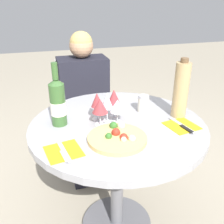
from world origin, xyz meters
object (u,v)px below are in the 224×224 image
object	(u,v)px
dining_table	(117,145)
seated_diner	(86,115)
chair_behind_diner	(83,115)
pizza_large	(118,137)
wine_bottle	(58,102)
tall_carafe	(181,90)

from	to	relation	value
dining_table	seated_diner	bearing A→B (deg)	94.22
chair_behind_diner	pizza_large	distance (m)	1.03
wine_bottle	tall_carafe	xyz separation A→B (m)	(0.65, -0.09, 0.03)
seated_diner	tall_carafe	world-z (taller)	seated_diner
chair_behind_diner	seated_diner	world-z (taller)	seated_diner
pizza_large	wine_bottle	xyz separation A→B (m)	(-0.25, 0.24, 0.11)
pizza_large	tall_carafe	bearing A→B (deg)	20.27
chair_behind_diner	pizza_large	size ratio (longest dim) A/B	3.22
chair_behind_diner	wine_bottle	distance (m)	0.90
wine_bottle	tall_carafe	size ratio (longest dim) A/B	1.00
pizza_large	tall_carafe	size ratio (longest dim) A/B	0.85
seated_diner	tall_carafe	distance (m)	0.89
dining_table	tall_carafe	xyz separation A→B (m)	(0.36, -0.01, 0.30)
dining_table	wine_bottle	xyz separation A→B (m)	(-0.30, 0.08, 0.27)
seated_diner	pizza_large	xyz separation A→B (m)	(-0.00, -0.83, 0.26)
pizza_large	wine_bottle	size ratio (longest dim) A/B	0.85
dining_table	wine_bottle	distance (m)	0.41
dining_table	pizza_large	xyz separation A→B (m)	(-0.05, -0.16, 0.16)
chair_behind_diner	tall_carafe	size ratio (longest dim) A/B	2.75
pizza_large	wine_bottle	bearing A→B (deg)	135.81
chair_behind_diner	wine_bottle	bearing A→B (deg)	71.31
chair_behind_diner	pizza_large	world-z (taller)	chair_behind_diner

